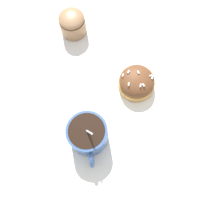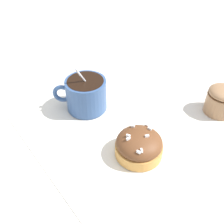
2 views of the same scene
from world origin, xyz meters
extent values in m
plane|color=silver|center=(0.00, 0.00, 0.00)|extent=(3.00, 3.00, 0.00)
cube|color=white|center=(0.00, 0.00, 0.00)|extent=(0.33, 0.32, 0.00)
cylinder|color=#335184|center=(-0.08, 0.00, 0.04)|extent=(0.09, 0.09, 0.07)
cylinder|color=black|center=(-0.08, 0.00, 0.07)|extent=(0.08, 0.08, 0.01)
torus|color=#335184|center=(-0.12, -0.04, 0.04)|extent=(0.04, 0.04, 0.04)
ellipsoid|color=silver|center=(-0.09, -0.03, 0.01)|extent=(0.02, 0.03, 0.01)
cylinder|color=silver|center=(-0.08, 0.01, 0.06)|extent=(0.01, 0.05, 0.09)
cylinder|color=#D19347|center=(0.08, -0.01, 0.01)|extent=(0.08, 0.08, 0.02)
ellipsoid|color=brown|center=(0.08, -0.01, 0.03)|extent=(0.08, 0.08, 0.04)
cube|color=white|center=(0.08, 0.02, 0.05)|extent=(0.01, 0.00, 0.00)
cube|color=white|center=(0.11, -0.03, 0.04)|extent=(0.01, 0.01, 0.00)
cube|color=white|center=(0.09, 0.00, 0.05)|extent=(0.01, 0.01, 0.00)
cube|color=white|center=(0.06, 0.00, 0.05)|extent=(0.01, 0.01, 0.00)
cube|color=white|center=(0.07, 0.02, 0.04)|extent=(0.01, 0.01, 0.00)
cube|color=white|center=(0.07, -0.02, 0.05)|extent=(0.01, 0.01, 0.00)
cube|color=white|center=(0.11, -0.03, 0.04)|extent=(0.01, 0.01, 0.00)
cube|color=white|center=(0.08, -0.03, 0.05)|extent=(0.00, 0.01, 0.00)
cylinder|color=#99704C|center=(0.11, 0.21, 0.02)|extent=(0.06, 0.06, 0.04)
ellipsoid|color=#99704C|center=(0.11, 0.21, 0.05)|extent=(0.06, 0.06, 0.02)
camera|label=1|loc=(-0.14, -0.11, 0.58)|focal=42.00mm
camera|label=2|loc=(0.29, -0.24, 0.36)|focal=42.00mm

